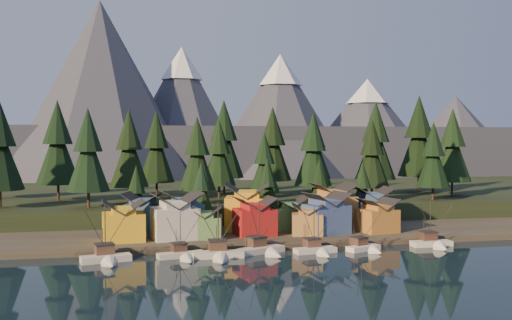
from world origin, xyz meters
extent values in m
plane|color=black|center=(0.00, 0.00, 0.00)|extent=(500.00, 500.00, 0.00)
cube|color=#322E24|center=(0.00, 40.00, 0.75)|extent=(400.00, 50.00, 1.50)
cube|color=black|center=(0.00, 90.00, 3.00)|extent=(420.00, 100.00, 6.00)
cube|color=#494134|center=(0.00, 16.50, 0.50)|extent=(80.00, 4.00, 1.00)
cube|color=#494D5E|center=(0.00, 240.00, 15.00)|extent=(560.00, 160.00, 30.00)
cone|color=#494D5E|center=(-45.00, 180.00, 45.00)|extent=(100.00, 100.00, 90.00)
cone|color=#494D5E|center=(-5.00, 198.00, 36.00)|extent=(80.00, 80.00, 72.00)
cone|color=white|center=(-5.00, 198.00, 63.36)|extent=(22.40, 22.40, 17.28)
cone|color=#494D5E|center=(45.00, 186.00, 34.00)|extent=(84.00, 84.00, 68.00)
cone|color=white|center=(45.00, 186.00, 59.84)|extent=(23.52, 23.52, 16.32)
cone|color=#494D5E|center=(100.00, 202.00, 29.00)|extent=(92.00, 92.00, 58.00)
cone|color=white|center=(100.00, 202.00, 51.04)|extent=(25.76, 25.76, 13.92)
cone|color=#494D5E|center=(160.00, 210.00, 25.00)|extent=(88.00, 88.00, 50.00)
cube|color=beige|center=(-33.68, 9.42, 0.38)|extent=(9.89, 5.27, 1.72)
cone|color=beige|center=(-32.52, 4.40, 0.38)|extent=(3.87, 3.86, 3.23)
cube|color=black|center=(-33.68, 9.42, -0.27)|extent=(10.13, 5.38, 0.38)
cube|color=brown|center=(-34.07, 11.10, 2.04)|extent=(4.08, 3.92, 1.94)
cube|color=#262424|center=(-34.07, 11.10, 3.12)|extent=(4.34, 4.18, 0.22)
cylinder|color=black|center=(-33.81, 9.98, 6.03)|extent=(0.19, 0.19, 9.69)
cylinder|color=black|center=(-34.51, 13.00, 3.55)|extent=(0.15, 0.15, 4.74)
cube|color=beige|center=(-19.25, 10.47, 0.31)|extent=(9.81, 4.56, 1.43)
cone|color=beige|center=(-18.18, 5.38, 0.31)|extent=(3.28, 3.71, 2.68)
cube|color=black|center=(-19.25, 10.47, -0.22)|extent=(10.05, 4.65, 0.31)
cube|color=#433023|center=(-19.60, 12.16, 1.70)|extent=(3.34, 3.21, 1.61)
cube|color=#262424|center=(-19.60, 12.16, 2.59)|extent=(3.56, 3.42, 0.18)
cylinder|color=black|center=(-19.37, 11.03, 5.00)|extent=(0.16, 0.16, 8.03)
cylinder|color=black|center=(-20.00, 14.08, 2.95)|extent=(0.12, 0.12, 3.93)
cube|color=beige|center=(-12.00, 8.78, 0.38)|extent=(9.98, 3.56, 1.74)
cone|color=beige|center=(-12.16, 3.36, 0.38)|extent=(3.36, 3.47, 3.26)
cube|color=black|center=(-12.00, 8.78, -0.27)|extent=(10.22, 3.62, 0.38)
cube|color=#483326|center=(-11.95, 10.59, 2.07)|extent=(3.58, 3.37, 1.96)
cube|color=#262424|center=(-11.95, 10.59, 3.15)|extent=(3.80, 3.59, 0.22)
cylinder|color=black|center=(-11.98, 9.38, 6.09)|extent=(0.20, 0.20, 9.79)
cylinder|color=black|center=(-11.88, 12.64, 3.59)|extent=(0.15, 0.15, 4.78)
cube|color=beige|center=(-2.80, 11.59, 0.38)|extent=(10.54, 6.66, 1.71)
cone|color=beige|center=(-0.79, 6.45, 0.38)|extent=(4.25, 4.37, 3.21)
cube|color=black|center=(-2.80, 11.59, -0.27)|extent=(10.78, 6.80, 0.38)
cube|color=#50372A|center=(-3.47, 13.31, 2.04)|extent=(4.36, 4.24, 1.93)
cube|color=#262424|center=(-3.47, 13.31, 3.11)|extent=(4.64, 4.52, 0.21)
cylinder|color=black|center=(-3.02, 12.16, 6.00)|extent=(0.19, 0.19, 9.64)
cylinder|color=black|center=(-4.23, 15.25, 3.54)|extent=(0.15, 0.15, 4.71)
cube|color=beige|center=(8.26, 9.57, 0.33)|extent=(9.18, 4.08, 1.50)
cone|color=beige|center=(8.96, 4.76, 0.33)|extent=(3.23, 3.40, 2.82)
cube|color=black|center=(8.26, 9.57, -0.23)|extent=(9.40, 4.15, 0.33)
cube|color=brown|center=(8.02, 11.18, 1.79)|extent=(3.38, 3.23, 1.69)
cube|color=#262424|center=(8.02, 11.18, 2.73)|extent=(3.60, 3.44, 0.19)
cylinder|color=black|center=(8.18, 10.11, 5.26)|extent=(0.17, 0.17, 8.46)
cylinder|color=black|center=(7.76, 13.00, 3.10)|extent=(0.13, 0.13, 4.14)
cube|color=white|center=(18.94, 9.80, 0.32)|extent=(8.00, 5.18, 1.46)
cone|color=white|center=(20.38, 5.94, 0.32)|extent=(3.46, 3.36, 2.74)
cube|color=black|center=(18.94, 9.80, -0.23)|extent=(8.19, 5.29, 0.32)
cube|color=#4E3529|center=(18.46, 11.09, 1.73)|extent=(3.69, 3.58, 1.64)
cube|color=#262424|center=(18.46, 11.09, 2.64)|extent=(3.92, 3.81, 0.18)
cylinder|color=black|center=(18.78, 10.23, 5.11)|extent=(0.16, 0.16, 8.21)
cylinder|color=black|center=(17.92, 12.56, 3.01)|extent=(0.13, 0.13, 4.01)
cube|color=silver|center=(35.54, 11.46, 0.36)|extent=(8.91, 3.10, 1.63)
cone|color=silver|center=(35.52, 6.58, 0.36)|extent=(3.07, 3.05, 3.06)
cube|color=black|center=(35.54, 11.46, -0.25)|extent=(9.13, 3.15, 0.36)
cube|color=#442C24|center=(35.55, 13.09, 1.94)|extent=(3.28, 3.07, 1.84)
cube|color=#262424|center=(35.55, 13.09, 2.96)|extent=(3.48, 3.28, 0.20)
cylinder|color=black|center=(35.55, 12.00, 5.71)|extent=(0.18, 0.18, 9.18)
cylinder|color=black|center=(35.56, 14.94, 3.36)|extent=(0.14, 0.14, 4.49)
cube|color=gold|center=(-30.71, 23.22, 4.53)|extent=(9.41, 8.40, 6.06)
cube|color=gold|center=(-30.71, 23.22, 8.16)|extent=(5.44, 7.92, 1.24)
cube|color=beige|center=(-19.67, 23.82, 4.95)|extent=(10.75, 9.86, 6.91)
cube|color=beige|center=(-19.67, 23.82, 9.07)|extent=(6.47, 9.04, 1.35)
cube|color=#4E7740|center=(-12.93, 23.31, 3.92)|extent=(8.36, 7.97, 4.83)
cube|color=#4E7740|center=(-12.93, 23.31, 6.83)|extent=(5.13, 7.25, 1.02)
cube|color=#A21919|center=(-1.39, 24.99, 4.52)|extent=(9.46, 8.59, 6.04)
cube|color=#A21919|center=(-1.39, 24.99, 8.13)|extent=(5.62, 7.94, 1.20)
cube|color=#AC7A3D|center=(10.64, 23.31, 3.97)|extent=(8.34, 8.34, 4.95)
cube|color=#AC7A3D|center=(10.64, 23.31, 6.92)|extent=(5.28, 7.49, 0.97)
cube|color=#374E82|center=(15.57, 24.03, 4.85)|extent=(10.53, 9.44, 6.69)
cube|color=#374E82|center=(15.57, 24.03, 8.82)|extent=(6.51, 8.40, 1.28)
cube|color=#AF702D|center=(28.08, 23.18, 4.22)|extent=(9.02, 8.23, 5.44)
cube|color=#AF702D|center=(28.08, 23.18, 7.48)|extent=(5.50, 7.45, 1.11)
cube|color=#335179|center=(-26.40, 33.30, 4.87)|extent=(10.33, 9.64, 6.74)
cube|color=#335179|center=(-26.40, 33.30, 8.84)|extent=(6.52, 8.51, 1.22)
cube|color=#385A84|center=(-17.41, 30.89, 4.98)|extent=(9.74, 9.30, 6.96)
cube|color=#385A84|center=(-17.41, 30.89, 9.05)|extent=(5.91, 8.52, 1.20)
cube|color=gold|center=(-1.55, 32.92, 5.48)|extent=(12.37, 11.18, 7.96)
cube|color=gold|center=(-1.55, 32.92, 10.19)|extent=(7.68, 9.93, 1.49)
cube|color=#437D47|center=(8.58, 31.10, 4.27)|extent=(8.26, 6.97, 5.53)
cube|color=#437D47|center=(8.58, 31.10, 7.57)|extent=(4.73, 6.60, 1.10)
cube|color=#AA743C|center=(20.40, 33.22, 5.41)|extent=(10.17, 9.07, 7.83)
cube|color=#AA743C|center=(20.40, 33.22, 10.02)|extent=(5.64, 8.84, 1.42)
cube|color=#3A5B8B|center=(30.94, 32.93, 5.05)|extent=(9.61, 9.13, 7.10)
cube|color=#3A5B8B|center=(30.94, 32.93, 9.20)|extent=(5.69, 8.52, 1.23)
cylinder|color=#332319|center=(-62.00, 52.00, 8.46)|extent=(0.70, 0.70, 4.92)
cone|color=black|center=(-62.00, 52.00, 19.11)|extent=(12.02, 12.02, 16.94)
cylinder|color=#332319|center=(-50.00, 68.00, 8.53)|extent=(0.70, 0.70, 5.07)
cone|color=black|center=(-50.00, 68.00, 19.51)|extent=(12.38, 12.38, 17.45)
cone|color=black|center=(-50.00, 68.00, 28.52)|extent=(8.44, 8.44, 12.66)
cylinder|color=#332319|center=(-40.00, 48.00, 8.25)|extent=(0.70, 0.70, 4.51)
cone|color=black|center=(-40.00, 48.00, 18.02)|extent=(11.02, 11.02, 15.53)
cone|color=black|center=(-40.00, 48.00, 26.04)|extent=(7.51, 7.51, 11.27)
cylinder|color=#332319|center=(-30.00, 60.00, 8.29)|extent=(0.70, 0.70, 4.58)
cone|color=black|center=(-30.00, 60.00, 18.23)|extent=(11.21, 11.21, 15.79)
cone|color=black|center=(-30.00, 60.00, 26.38)|extent=(7.64, 7.64, 11.46)
cylinder|color=#332319|center=(-22.00, 75.00, 8.33)|extent=(0.70, 0.70, 4.66)
cone|color=black|center=(-22.00, 75.00, 18.42)|extent=(11.39, 11.39, 16.04)
cone|color=black|center=(-22.00, 75.00, 26.70)|extent=(7.76, 7.76, 11.64)
cylinder|color=#332319|center=(-12.00, 50.00, 8.09)|extent=(0.70, 0.70, 4.17)
cone|color=black|center=(-12.00, 50.00, 17.12)|extent=(10.20, 10.20, 14.37)
cone|color=black|center=(-12.00, 50.00, 24.54)|extent=(6.95, 6.95, 10.43)
cylinder|color=#332319|center=(-4.00, 65.00, 8.07)|extent=(0.70, 0.70, 4.14)
cone|color=black|center=(-4.00, 65.00, 17.05)|extent=(10.13, 10.13, 14.27)
cone|color=black|center=(-4.00, 65.00, 24.41)|extent=(6.91, 6.91, 10.36)
cylinder|color=#332319|center=(6.00, 48.00, 7.71)|extent=(0.70, 0.70, 3.42)
cone|color=black|center=(6.00, 48.00, 15.11)|extent=(8.36, 8.36, 11.77)
cone|color=black|center=(6.00, 48.00, 21.19)|extent=(5.70, 5.70, 8.55)
cylinder|color=#332319|center=(14.00, 72.00, 8.45)|extent=(0.70, 0.70, 4.90)
cone|color=black|center=(14.00, 72.00, 19.07)|extent=(11.98, 11.98, 16.88)
cone|color=black|center=(14.00, 72.00, 27.78)|extent=(8.17, 8.17, 12.25)
cylinder|color=#332319|center=(22.00, 55.00, 8.22)|extent=(0.70, 0.70, 4.45)
cone|color=black|center=(22.00, 55.00, 17.86)|extent=(10.87, 10.87, 15.32)
cone|color=black|center=(22.00, 55.00, 25.77)|extent=(7.41, 7.41, 11.12)
cylinder|color=#332319|center=(30.00, 80.00, 8.33)|extent=(0.70, 0.70, 4.67)
cone|color=black|center=(30.00, 80.00, 18.45)|extent=(11.41, 11.41, 16.08)
cone|color=black|center=(30.00, 80.00, 26.74)|extent=(7.78, 7.78, 11.67)
cylinder|color=#332319|center=(38.00, 50.00, 8.04)|extent=(0.70, 0.70, 4.08)
cone|color=black|center=(38.00, 50.00, 16.87)|extent=(9.97, 9.97, 14.05)
cone|color=black|center=(38.00, 50.00, 24.12)|extent=(6.80, 6.80, 10.20)
cylinder|color=#332319|center=(46.00, 66.00, 8.61)|extent=(0.70, 0.70, 5.22)
cone|color=black|center=(46.00, 66.00, 19.91)|extent=(12.75, 12.75, 17.96)
cone|color=black|center=(46.00, 66.00, 29.18)|extent=(8.69, 8.69, 13.04)
cylinder|color=#332319|center=(56.00, 48.00, 7.99)|extent=(0.70, 0.70, 3.97)
cone|color=black|center=(56.00, 48.00, 16.59)|extent=(9.71, 9.71, 13.68)
cone|color=black|center=(56.00, 48.00, 23.65)|extent=(6.62, 6.62, 9.93)
cylinder|color=#332319|center=(64.00, 72.00, 8.83)|extent=(0.70, 0.70, 5.66)
cone|color=black|center=(64.00, 72.00, 21.09)|extent=(13.83, 13.83, 19.49)
cone|color=black|center=(64.00, 72.00, 31.14)|extent=(9.43, 9.43, 14.14)
cylinder|color=#332319|center=(0.00, 82.00, 8.68)|extent=(0.70, 0.70, 5.37)
cone|color=black|center=(0.00, 82.00, 20.31)|extent=(13.11, 13.11, 18.48)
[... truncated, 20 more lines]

